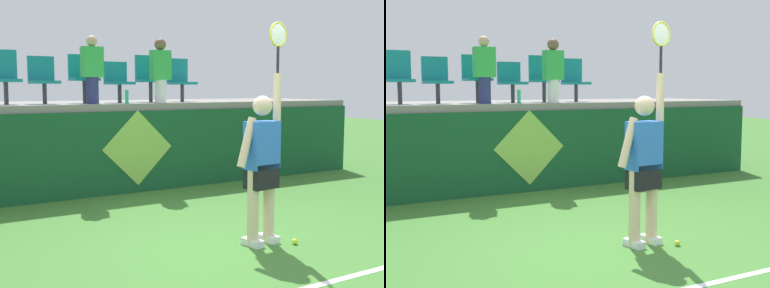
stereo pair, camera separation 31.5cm
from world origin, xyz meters
The scene contains 16 objects.
ground_plane centered at (0.00, 0.00, 0.00)m, with size 40.00×40.00×0.00m, color #3D752D.
court_back_wall centered at (0.00, 3.38, 0.69)m, with size 10.45×0.20×1.38m, color #144C28.
spectator_platform centered at (0.00, 4.55, 1.44)m, with size 10.45×2.45×0.12m, color gray.
court_baseline_stripe centered at (0.00, -1.32, 0.00)m, with size 9.40×0.08×0.01m, color white.
tennis_player centered at (0.33, -0.07, 0.95)m, with size 0.75×0.31×2.50m.
tennis_ball centered at (0.64, -0.29, 0.03)m, with size 0.07×0.07×0.07m, color #D1E533.
water_bottle centered at (0.27, 3.53, 1.61)m, with size 0.06×0.06×0.23m, color #26B272.
stadium_chair_0 centered at (-1.60, 4.09, 1.97)m, with size 0.44×0.42×0.88m.
stadium_chair_1 centered at (-0.99, 4.08, 1.93)m, with size 0.44×0.42×0.79m.
stadium_chair_2 centered at (-0.31, 4.08, 1.97)m, with size 0.44×0.42×0.84m.
stadium_chair_3 centered at (0.34, 4.07, 1.90)m, with size 0.44×0.42×0.73m.
stadium_chair_4 centered at (0.95, 4.08, 1.97)m, with size 0.44×0.42×0.86m.
stadium_chair_5 centered at (1.62, 4.08, 1.94)m, with size 0.44×0.42×0.82m.
spectator_0 centered at (-0.31, 3.61, 2.08)m, with size 0.34×0.20×1.12m.
spectator_1 centered at (0.95, 3.61, 2.09)m, with size 0.34×0.21×1.13m.
wall_signage_mount centered at (0.34, 3.27, 0.00)m, with size 1.27×0.01×1.39m.
Camera 2 is at (-2.98, -4.73, 1.77)m, focal length 48.23 mm.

